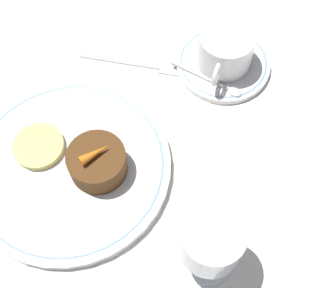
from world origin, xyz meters
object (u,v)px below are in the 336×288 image
object	(u,v)px
wine_glass	(212,242)
dessert_cake	(97,162)
fork	(149,65)
coffee_cup	(226,49)
dinner_plate	(70,167)

from	to	relation	value
wine_glass	dessert_cake	world-z (taller)	wine_glass
wine_glass	fork	distance (m)	0.31
coffee_cup	fork	distance (m)	0.12
wine_glass	fork	xyz separation A→B (m)	(-0.25, -0.17, -0.07)
dinner_plate	wine_glass	world-z (taller)	wine_glass
dessert_cake	dinner_plate	bearing A→B (deg)	-78.88
fork	dessert_cake	world-z (taller)	dessert_cake
wine_glass	coffee_cup	bearing A→B (deg)	-168.33
wine_glass	dinner_plate	bearing A→B (deg)	-105.44
wine_glass	fork	bearing A→B (deg)	-146.74
dinner_plate	dessert_cake	distance (m)	0.05
wine_glass	fork	size ratio (longest dim) A/B	0.61
dinner_plate	coffee_cup	distance (m)	0.28
coffee_cup	fork	world-z (taller)	coffee_cup
coffee_cup	fork	xyz separation A→B (m)	(0.04, -0.11, -0.04)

